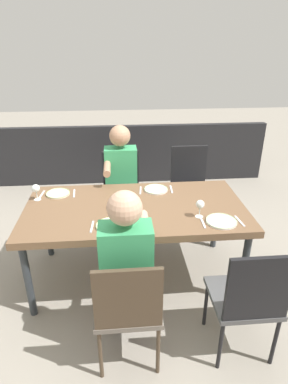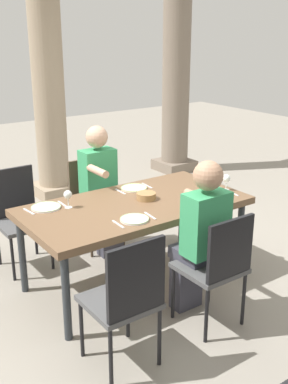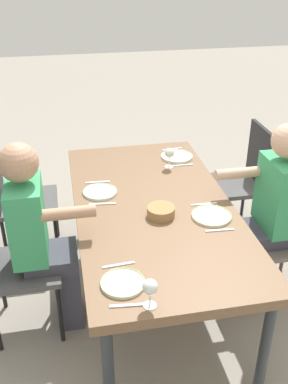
{
  "view_description": "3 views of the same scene",
  "coord_description": "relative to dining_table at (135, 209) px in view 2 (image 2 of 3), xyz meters",
  "views": [
    {
      "loc": [
        0.14,
        2.5,
        2.08
      ],
      "look_at": [
        -0.09,
        -0.08,
        0.85
      ],
      "focal_mm": 30.38,
      "sensor_mm": 36.0,
      "label": 1
    },
    {
      "loc": [
        -2.13,
        -3.13,
        2.16
      ],
      "look_at": [
        0.07,
        -0.04,
        0.85
      ],
      "focal_mm": 44.2,
      "sensor_mm": 36.0,
      "label": 2
    },
    {
      "loc": [
        2.38,
        -0.53,
        2.22
      ],
      "look_at": [
        -0.13,
        -0.04,
        0.78
      ],
      "focal_mm": 41.98,
      "sensor_mm": 36.0,
      "label": 3
    }
  ],
  "objects": [
    {
      "name": "ground_plane",
      "position": [
        0.0,
        0.0,
        -0.69
      ],
      "size": [
        16.0,
        16.0,
        0.0
      ],
      "primitive_type": "plane",
      "color": "gray"
    },
    {
      "name": "dining_table",
      "position": [
        0.0,
        0.0,
        0.0
      ],
      "size": [
        1.92,
        0.99,
        0.75
      ],
      "color": "brown",
      "rests_on": "ground"
    },
    {
      "name": "chair_west_north",
      "position": [
        -0.7,
        0.92,
        -0.17
      ],
      "size": [
        0.44,
        0.44,
        0.93
      ],
      "color": "#4F4F50",
      "rests_on": "ground"
    },
    {
      "name": "chair_west_south",
      "position": [
        -0.7,
        -0.92,
        -0.15
      ],
      "size": [
        0.44,
        0.44,
        0.96
      ],
      "color": "#4F4F50",
      "rests_on": "ground"
    },
    {
      "name": "chair_mid_north",
      "position": [
        0.11,
        0.92,
        -0.18
      ],
      "size": [
        0.44,
        0.44,
        0.9
      ],
      "color": "#6A6158",
      "rests_on": "ground"
    },
    {
      "name": "chair_mid_south",
      "position": [
        0.11,
        -0.92,
        -0.16
      ],
      "size": [
        0.44,
        0.44,
        0.92
      ],
      "color": "#4F4F50",
      "rests_on": "ground"
    },
    {
      "name": "diner_woman_green",
      "position": [
        0.1,
        0.74,
        -0.0
      ],
      "size": [
        0.35,
        0.5,
        1.28
      ],
      "color": "#3F3F4C",
      "rests_on": "ground"
    },
    {
      "name": "diner_man_white",
      "position": [
        0.11,
        -0.71,
        0.0
      ],
      "size": [
        0.35,
        0.5,
        1.28
      ],
      "color": "#3F3F4C",
      "rests_on": "ground"
    },
    {
      "name": "stone_column_centre",
      "position": [
        0.43,
        2.58,
        0.81
      ],
      "size": [
        0.53,
        0.53,
        3.06
      ],
      "color": "tan",
      "rests_on": "ground"
    },
    {
      "name": "stone_column_far",
      "position": [
        2.54,
        2.58,
        0.82
      ],
      "size": [
        0.55,
        0.55,
        3.07
      ],
      "color": "gray",
      "rests_on": "ground"
    },
    {
      "name": "plate_0",
      "position": [
        -0.67,
        0.33,
        0.07
      ],
      "size": [
        0.25,
        0.25,
        0.02
      ],
      "color": "white",
      "rests_on": "dining_table"
    },
    {
      "name": "wine_glass_0",
      "position": [
        -0.51,
        0.23,
        0.17
      ],
      "size": [
        0.07,
        0.07,
        0.15
      ],
      "color": "white",
      "rests_on": "dining_table"
    },
    {
      "name": "fork_0",
      "position": [
        -0.82,
        0.33,
        0.06
      ],
      "size": [
        0.03,
        0.17,
        0.01
      ],
      "primitive_type": "cube",
      "rotation": [
        0.0,
        0.0,
        0.11
      ],
      "color": "silver",
      "rests_on": "dining_table"
    },
    {
      "name": "spoon_0",
      "position": [
        -0.52,
        0.33,
        0.06
      ],
      "size": [
        0.02,
        0.17,
        0.01
      ],
      "primitive_type": "cube",
      "rotation": [
        0.0,
        0.0,
        -0.02
      ],
      "color": "silver",
      "rests_on": "dining_table"
    },
    {
      "name": "plate_1",
      "position": [
        -0.22,
        -0.32,
        0.07
      ],
      "size": [
        0.23,
        0.23,
        0.02
      ],
      "color": "white",
      "rests_on": "dining_table"
    },
    {
      "name": "fork_1",
      "position": [
        -0.37,
        -0.32,
        0.06
      ],
      "size": [
        0.03,
        0.17,
        0.01
      ],
      "primitive_type": "cube",
      "rotation": [
        0.0,
        0.0,
        -0.05
      ],
      "color": "silver",
      "rests_on": "dining_table"
    },
    {
      "name": "spoon_1",
      "position": [
        -0.07,
        -0.32,
        0.06
      ],
      "size": [
        0.03,
        0.17,
        0.01
      ],
      "primitive_type": "cube",
      "rotation": [
        0.0,
        0.0,
        -0.1
      ],
      "color": "silver",
      "rests_on": "dining_table"
    },
    {
      "name": "plate_2",
      "position": [
        0.2,
        0.31,
        0.07
      ],
      "size": [
        0.25,
        0.25,
        0.02
      ],
      "color": "silver",
      "rests_on": "dining_table"
    },
    {
      "name": "fork_2",
      "position": [
        0.05,
        0.31,
        0.06
      ],
      "size": [
        0.02,
        0.17,
        0.01
      ],
      "primitive_type": "cube",
      "rotation": [
        0.0,
        0.0,
        -0.02
      ],
      "color": "silver",
      "rests_on": "dining_table"
    },
    {
      "name": "spoon_2",
      "position": [
        0.35,
        0.31,
        0.06
      ],
      "size": [
        0.03,
        0.17,
        0.01
      ],
      "primitive_type": "cube",
      "rotation": [
        0.0,
        0.0,
        -0.06
      ],
      "color": "silver",
      "rests_on": "dining_table"
    },
    {
      "name": "plate_3",
      "position": [
        0.71,
        -0.31,
        0.07
      ],
      "size": [
        0.22,
        0.22,
        0.02
      ],
      "color": "silver",
      "rests_on": "dining_table"
    },
    {
      "name": "wine_glass_3",
      "position": [
        0.88,
        -0.21,
        0.17
      ],
      "size": [
        0.07,
        0.07,
        0.15
      ],
      "color": "white",
      "rests_on": "dining_table"
    },
    {
      "name": "fork_3",
      "position": [
        0.56,
        -0.31,
        0.06
      ],
      "size": [
        0.03,
        0.17,
        0.01
      ],
      "primitive_type": "cube",
      "rotation": [
        0.0,
        0.0,
        0.07
      ],
      "color": "silver",
      "rests_on": "dining_table"
    },
    {
      "name": "spoon_3",
      "position": [
        0.86,
        -0.31,
        0.06
      ],
      "size": [
        0.03,
        0.17,
        0.01
      ],
      "primitive_type": "cube",
      "rotation": [
        0.0,
        0.0,
        -0.1
      ],
      "color": "silver",
      "rests_on": "dining_table"
    },
    {
      "name": "bread_basket",
      "position": [
        0.13,
        0.02,
        0.09
      ],
      "size": [
        0.17,
        0.17,
        0.06
      ],
      "primitive_type": "cylinder",
      "color": "#9E7547",
      "rests_on": "dining_table"
    }
  ]
}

